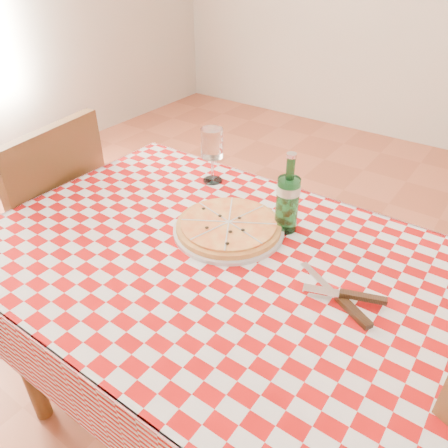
# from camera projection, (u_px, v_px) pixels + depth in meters

# --- Properties ---
(dining_table) EXTENTS (1.20, 0.80, 0.75)m
(dining_table) POSITION_uv_depth(u_px,v_px,m) (217.00, 284.00, 1.20)
(dining_table) COLOR brown
(dining_table) RESTS_ON ground
(tablecloth) EXTENTS (1.30, 0.90, 0.01)m
(tablecloth) POSITION_uv_depth(u_px,v_px,m) (217.00, 257.00, 1.15)
(tablecloth) COLOR #AB0B0A
(tablecloth) RESTS_ON dining_table
(chair_far) EXTENTS (0.48, 0.48, 0.94)m
(chair_far) POSITION_uv_depth(u_px,v_px,m) (50.00, 224.00, 1.66)
(chair_far) COLOR brown
(chair_far) RESTS_ON ground
(pizza_plate) EXTENTS (0.38, 0.38, 0.04)m
(pizza_plate) POSITION_uv_depth(u_px,v_px,m) (229.00, 225.00, 1.23)
(pizza_plate) COLOR #C28040
(pizza_plate) RESTS_ON tablecloth
(water_bottle) EXTENTS (0.07, 0.07, 0.23)m
(water_bottle) POSITION_uv_depth(u_px,v_px,m) (288.00, 193.00, 1.18)
(water_bottle) COLOR #175E28
(water_bottle) RESTS_ON tablecloth
(wine_glass) EXTENTS (0.09, 0.09, 0.19)m
(wine_glass) POSITION_uv_depth(u_px,v_px,m) (212.00, 156.00, 1.44)
(wine_glass) COLOR white
(wine_glass) RESTS_ON tablecloth
(cutlery) EXTENTS (0.27, 0.22, 0.03)m
(cutlery) POSITION_uv_depth(u_px,v_px,m) (339.00, 294.00, 1.00)
(cutlery) COLOR silver
(cutlery) RESTS_ON tablecloth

